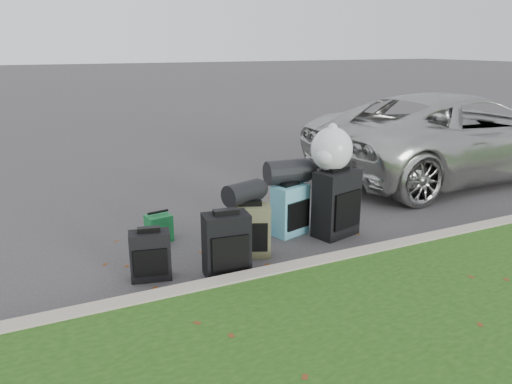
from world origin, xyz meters
name	(u,v)px	position (x,y,z in m)	size (l,w,h in m)	color
ground	(271,240)	(0.00, 0.00, 0.00)	(120.00, 120.00, 0.00)	#383535
curb	(316,266)	(0.00, -1.00, 0.07)	(120.00, 0.18, 0.15)	#9E937F
suv	(456,135)	(4.25, 1.28, 0.72)	(2.40, 5.20, 1.44)	#B7B7B2
suitcase_small_black	(150,255)	(-1.53, -0.39, 0.24)	(0.39, 0.21, 0.49)	black
suitcase_large_black_left	(226,245)	(-0.83, -0.64, 0.32)	(0.45, 0.27, 0.64)	black
suitcase_olive	(251,230)	(-0.40, -0.30, 0.29)	(0.42, 0.26, 0.57)	#45462C
suitcase_teal	(290,210)	(0.30, 0.07, 0.31)	(0.43, 0.26, 0.61)	teal
suitcase_large_black_right	(336,203)	(0.78, -0.20, 0.40)	(0.53, 0.32, 0.80)	black
tote_green	(159,228)	(-1.20, 0.55, 0.16)	(0.28, 0.22, 0.32)	#176931
tote_navy	(256,221)	(-0.06, 0.29, 0.15)	(0.27, 0.21, 0.29)	navy
duffel_left	(244,193)	(-0.44, -0.20, 0.69)	(0.24, 0.24, 0.44)	black
duffel_right	(287,172)	(0.30, 0.17, 0.76)	(0.29, 0.29, 0.52)	black
trash_bag	(332,149)	(0.73, -0.12, 1.05)	(0.50, 0.50, 0.50)	silver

